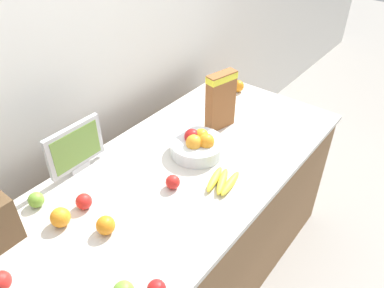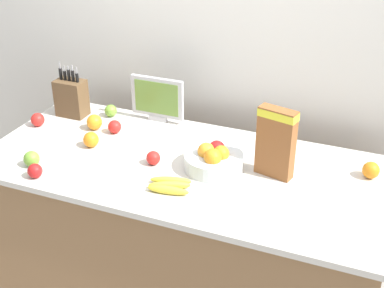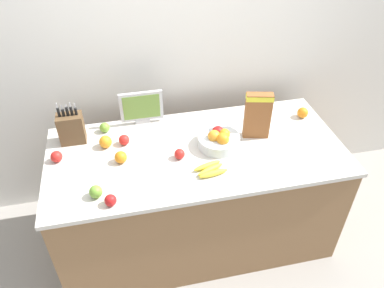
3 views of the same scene
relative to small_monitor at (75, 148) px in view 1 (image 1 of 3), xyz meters
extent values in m
plane|color=gray|center=(0.32, -0.39, -1.01)|extent=(14.00, 14.00, 0.00)
cube|color=silver|center=(0.32, 0.28, 0.29)|extent=(9.00, 0.06, 2.60)
cube|color=olive|center=(0.32, -0.39, -0.59)|extent=(1.94, 0.88, 0.85)
cube|color=beige|center=(0.32, -0.39, -0.15)|extent=(1.97, 0.91, 0.03)
cube|color=#B7B7BC|center=(0.00, 0.00, -0.12)|extent=(0.11, 0.03, 0.03)
cube|color=#B7B7BC|center=(0.00, 0.00, 0.01)|extent=(0.31, 0.02, 0.23)
cube|color=olive|center=(0.00, -0.01, 0.01)|extent=(0.26, 0.00, 0.18)
cube|color=brown|center=(0.75, -0.32, 0.03)|extent=(0.18, 0.10, 0.34)
cube|color=yellow|center=(0.75, -0.32, 0.17)|extent=(0.19, 0.10, 0.04)
cylinder|color=silver|center=(0.47, -0.37, -0.10)|extent=(0.28, 0.28, 0.07)
sphere|color=orange|center=(0.51, -0.37, -0.05)|extent=(0.08, 0.08, 0.08)
sphere|color=red|center=(0.47, -0.34, -0.05)|extent=(0.08, 0.08, 0.08)
sphere|color=orange|center=(0.43, -0.38, -0.05)|extent=(0.08, 0.08, 0.08)
sphere|color=orange|center=(0.48, -0.42, -0.05)|extent=(0.08, 0.08, 0.08)
ellipsoid|color=yellow|center=(0.34, -0.58, -0.12)|extent=(0.19, 0.09, 0.04)
ellipsoid|color=yellow|center=(0.35, -0.62, -0.12)|extent=(0.19, 0.11, 0.04)
ellipsoid|color=yellow|center=(0.36, -0.65, -0.12)|extent=(0.19, 0.07, 0.04)
sphere|color=#6B9E33|center=(-0.27, -0.05, -0.10)|extent=(0.07, 0.07, 0.07)
sphere|color=red|center=(-0.15, -0.22, -0.10)|extent=(0.07, 0.07, 0.07)
sphere|color=red|center=(0.19, -0.45, -0.10)|extent=(0.07, 0.07, 0.07)
sphere|color=red|center=(-0.58, -0.31, -0.10)|extent=(0.07, 0.07, 0.07)
sphere|color=orange|center=(-0.27, -0.23, -0.09)|extent=(0.08, 0.08, 0.08)
sphere|color=orange|center=(-0.18, -0.41, -0.10)|extent=(0.08, 0.08, 0.08)
sphere|color=orange|center=(1.17, -0.18, -0.10)|extent=(0.08, 0.08, 0.08)
camera|label=1|loc=(-0.77, -1.32, 1.08)|focal=35.00mm
camera|label=2|loc=(1.20, -2.44, 1.17)|focal=50.00mm
camera|label=3|loc=(-0.13, -2.27, 1.44)|focal=35.00mm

